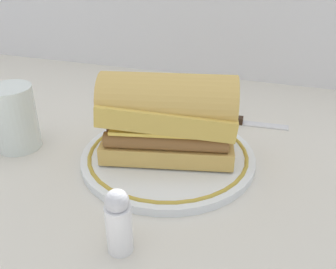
% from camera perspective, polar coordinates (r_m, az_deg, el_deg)
% --- Properties ---
extents(ground_plane, '(1.50, 1.50, 0.00)m').
position_cam_1_polar(ground_plane, '(0.57, -3.45, -4.42)').
color(ground_plane, beige).
extents(plate, '(0.26, 0.26, 0.01)m').
position_cam_1_polar(plate, '(0.57, 0.00, -3.27)').
color(plate, white).
rests_on(plate, ground_plane).
extents(sausage_sandwich, '(0.21, 0.13, 0.12)m').
position_cam_1_polar(sausage_sandwich, '(0.54, 0.00, 2.89)').
color(sausage_sandwich, tan).
rests_on(sausage_sandwich, plate).
extents(drinking_glass, '(0.07, 0.07, 0.10)m').
position_cam_1_polar(drinking_glass, '(0.64, -22.31, 1.78)').
color(drinking_glass, silver).
rests_on(drinking_glass, ground_plane).
extents(salt_shaker, '(0.03, 0.03, 0.08)m').
position_cam_1_polar(salt_shaker, '(0.41, -7.56, -13.07)').
color(salt_shaker, white).
rests_on(salt_shaker, ground_plane).
extents(butter_knife, '(0.14, 0.03, 0.01)m').
position_cam_1_polar(butter_knife, '(0.70, 11.38, 1.97)').
color(butter_knife, silver).
rests_on(butter_knife, ground_plane).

